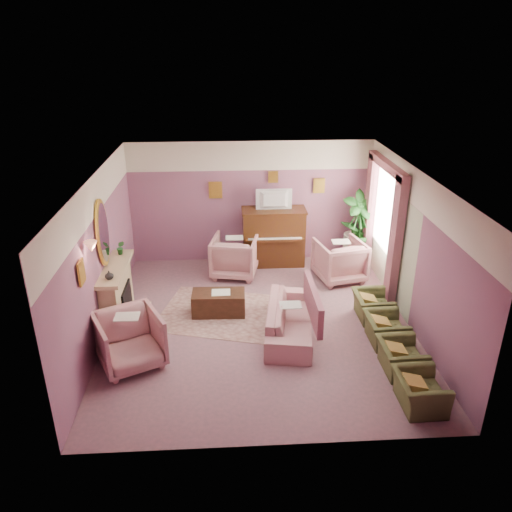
{
  "coord_description": "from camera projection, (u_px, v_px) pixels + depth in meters",
  "views": [
    {
      "loc": [
        -0.56,
        -7.93,
        4.89
      ],
      "look_at": [
        -0.04,
        0.4,
        1.2
      ],
      "focal_mm": 35.0,
      "sensor_mm": 36.0,
      "label": 1
    }
  ],
  "objects": [
    {
      "name": "hearth",
      "position": [
        131.0,
        322.0,
        9.29
      ],
      "size": [
        0.55,
        1.5,
        0.02
      ],
      "primitive_type": "cube",
      "color": "tan",
      "rests_on": "floor"
    },
    {
      "name": "piano_top",
      "position": [
        274.0,
        210.0,
        11.2
      ],
      "size": [
        1.45,
        0.65,
        0.04
      ],
      "primitive_type": "cube",
      "color": "#432310",
      "rests_on": "piano"
    },
    {
      "name": "mantel_vase",
      "position": [
        109.0,
        275.0,
        8.34
      ],
      "size": [
        0.16,
        0.16,
        0.16
      ],
      "primitive_type": "imported",
      "color": "silver",
      "rests_on": "mantel_shelf"
    },
    {
      "name": "print_back_left",
      "position": [
        216.0,
        190.0,
        11.21
      ],
      "size": [
        0.3,
        0.03,
        0.38
      ],
      "primitive_type": "cube",
      "color": "gold",
      "rests_on": "wall_back"
    },
    {
      "name": "palm_plant",
      "position": [
        359.0,
        222.0,
        11.2
      ],
      "size": [
        0.76,
        0.76,
        1.44
      ],
      "primitive_type": "imported",
      "color": "#174818",
      "rests_on": "palm_pot"
    },
    {
      "name": "wall_front",
      "position": [
        277.0,
        356.0,
        5.95
      ],
      "size": [
        5.5,
        0.02,
        2.8
      ],
      "primitive_type": "cube",
      "color": "slate",
      "rests_on": "floor"
    },
    {
      "name": "olive_chair_a",
      "position": [
        420.0,
        387.0,
        7.08
      ],
      "size": [
        0.54,
        0.76,
        0.66
      ],
      "primitive_type": "imported",
      "color": "#4C5229",
      "rests_on": "floor"
    },
    {
      "name": "piano_keyshelf",
      "position": [
        275.0,
        240.0,
        11.11
      ],
      "size": [
        1.3,
        0.12,
        0.06
      ],
      "primitive_type": "cube",
      "color": "#432310",
      "rests_on": "piano"
    },
    {
      "name": "ceiling",
      "position": [
        260.0,
        176.0,
        8.12
      ],
      "size": [
        5.5,
        6.0,
        0.01
      ],
      "primitive_type": "cube",
      "color": "beige",
      "rests_on": "wall_back"
    },
    {
      "name": "floral_armchair_right",
      "position": [
        340.0,
        258.0,
        10.77
      ],
      "size": [
        0.95,
        0.95,
        0.99
      ],
      "primitive_type": "imported",
      "color": "tan",
      "rests_on": "floor"
    },
    {
      "name": "mirror_frame",
      "position": [
        102.0,
        233.0,
        8.55
      ],
      "size": [
        0.04,
        0.72,
        1.2
      ],
      "primitive_type": "ellipsoid",
      "color": "gold",
      "rests_on": "wall_left"
    },
    {
      "name": "print_back_right",
      "position": [
        319.0,
        186.0,
        11.32
      ],
      "size": [
        0.26,
        0.03,
        0.34
      ],
      "primitive_type": "cube",
      "color": "gold",
      "rests_on": "wall_back"
    },
    {
      "name": "sofa_throw",
      "position": [
        313.0,
        303.0,
        8.75
      ],
      "size": [
        0.1,
        1.52,
        0.56
      ],
      "primitive_type": "cube",
      "color": "#8A4B59",
      "rests_on": "sofa"
    },
    {
      "name": "olive_chair_b",
      "position": [
        401.0,
        353.0,
        7.83
      ],
      "size": [
        0.54,
        0.76,
        0.66
      ],
      "primitive_type": "imported",
      "color": "#4C5229",
      "rests_on": "floor"
    },
    {
      "name": "print_left_wall",
      "position": [
        81.0,
        272.0,
        7.31
      ],
      "size": [
        0.03,
        0.28,
        0.36
      ],
      "primitive_type": "cube",
      "color": "gold",
      "rests_on": "wall_left"
    },
    {
      "name": "floral_armchair_left",
      "position": [
        235.0,
        254.0,
        10.97
      ],
      "size": [
        0.95,
        0.95,
        0.99
      ],
      "primitive_type": "imported",
      "color": "tan",
      "rests_on": "floor"
    },
    {
      "name": "wall_right",
      "position": [
        414.0,
        251.0,
        8.84
      ],
      "size": [
        0.02,
        6.0,
        2.8
      ],
      "primitive_type": "cube",
      "color": "slate",
      "rests_on": "floor"
    },
    {
      "name": "curtain_right",
      "position": [
        369.0,
        212.0,
        11.13
      ],
      "size": [
        0.16,
        0.34,
        2.6
      ],
      "primitive_type": "cube",
      "color": "#8A4B59",
      "rests_on": "floor"
    },
    {
      "name": "sofa",
      "position": [
        290.0,
        313.0,
        8.81
      ],
      "size": [
        0.67,
        2.01,
        0.81
      ],
      "primitive_type": "imported",
      "color": "tan",
      "rests_on": "floor"
    },
    {
      "name": "mantel_shelf",
      "position": [
        115.0,
        268.0,
        8.84
      ],
      "size": [
        0.4,
        1.55,
        0.07
      ],
      "primitive_type": "cube",
      "color": "tan",
      "rests_on": "fireplace_surround"
    },
    {
      "name": "olive_chair_c",
      "position": [
        386.0,
        325.0,
        8.58
      ],
      "size": [
        0.54,
        0.76,
        0.66
      ],
      "primitive_type": "imported",
      "color": "#4C5229",
      "rests_on": "floor"
    },
    {
      "name": "table_paper",
      "position": [
        221.0,
        292.0,
        9.42
      ],
      "size": [
        0.35,
        0.28,
        0.01
      ],
      "primitive_type": "cube",
      "color": "silver",
      "rests_on": "coffee_table"
    },
    {
      "name": "picture_rail_band",
      "position": [
        251.0,
        156.0,
        10.98
      ],
      "size": [
        5.5,
        0.01,
        0.65
      ],
      "primitive_type": "cube",
      "color": "silver",
      "rests_on": "wall_back"
    },
    {
      "name": "floral_armchair_front",
      "position": [
        130.0,
        338.0,
        7.93
      ],
      "size": [
        0.95,
        0.95,
        0.99
      ],
      "primitive_type": "imported",
      "color": "tan",
      "rests_on": "floor"
    },
    {
      "name": "wall_back",
      "position": [
        251.0,
        202.0,
        11.42
      ],
      "size": [
        5.5,
        0.02,
        2.8
      ],
      "primitive_type": "cube",
      "color": "slate",
      "rests_on": "floor"
    },
    {
      "name": "side_plant_big",
      "position": [
        356.0,
        228.0,
        11.43
      ],
      "size": [
        0.3,
        0.3,
        0.34
      ],
      "primitive_type": "imported",
      "color": "#174818",
      "rests_on": "side_table"
    },
    {
      "name": "sconce_shade",
      "position": [
        91.0,
        247.0,
        7.53
      ],
      "size": [
        0.2,
        0.2,
        0.16
      ],
      "primitive_type": "cone",
      "color": "#DA7D5E",
      "rests_on": "wall_left"
    },
    {
      "name": "pelmet",
      "position": [
        388.0,
        166.0,
        9.78
      ],
      "size": [
        0.16,
        2.2,
        0.16
      ],
      "primitive_type": "cube",
      "color": "#8A4B59",
      "rests_on": "wall_right"
    },
    {
      "name": "fireplace_inset",
      "position": [
        124.0,
        304.0,
        9.13
      ],
      "size": [
        0.18,
        0.72,
        0.68
      ],
      "primitive_type": "cube",
      "color": "black",
      "rests_on": "floor"
    },
    {
      "name": "coffee_table",
      "position": [
        219.0,
        303.0,
        9.51
      ],
      "size": [
        1.02,
        0.53,
        0.45
      ],
      "primitive_type": "cube",
      "rotation": [
        0.0,
        0.0,
        -0.03
      ],
      "color": "#341F11",
      "rests_on": "floor"
    },
    {
      "name": "area_rug",
      "position": [
        227.0,
        313.0,
        9.58
      ],
      "size": [
        2.88,
        2.39,
        0.01
      ],
      "primitive_type": "cube",
      "rotation": [
        0.0,
        0.0,
        -0.26
      ],
      "color": "#A0766D",
      "rests_on": "floor"
    },
    {
      "name": "window_blind",
      "position": [
        387.0,
        208.0,
        10.13
      ],
      "size": [
        0.03,
        1.4,
        1.8
      ],
      "primitive_type": "cube",
      "color": "silver",
      "rests_on": "wall_right"
    },
    {
      "name": "fireplace_surround",
      "position": [
        117.0,
        297.0,
        9.06
      ],
      "size": [
        0.3,
        1.4,
        1.1
      ],
      "primitive_type": "cube",
      "color": "tan",
      "rests_on": "floor"
    },
    {
      "name": "mirror_glass",
      "position": [
        104.0,
        233.0,
        8.56
      ],
      "size": [
        0.01,
        0.6,
        1.06
      ],
      "primitive_type": "ellipsoid",
      "color": "silver",
      "rests_on": "wall_left"
    },
    {
      "name": "mantel_plant",
      "position": [
        121.0,
        248.0,
        9.27
      ],
      "size": [
        0.16,
        0.16,
        0.28
      ],
      "primitive_type": "imported",
      "color": "#174818",
      "rests_on": "mantel_shelf"
    },
    {
      "name": "wall_left",
      "position": [
        100.0,
        259.0,
        8.53
      ],
      "size": [
        0.02,
        6.0,
        2.8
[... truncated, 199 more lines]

